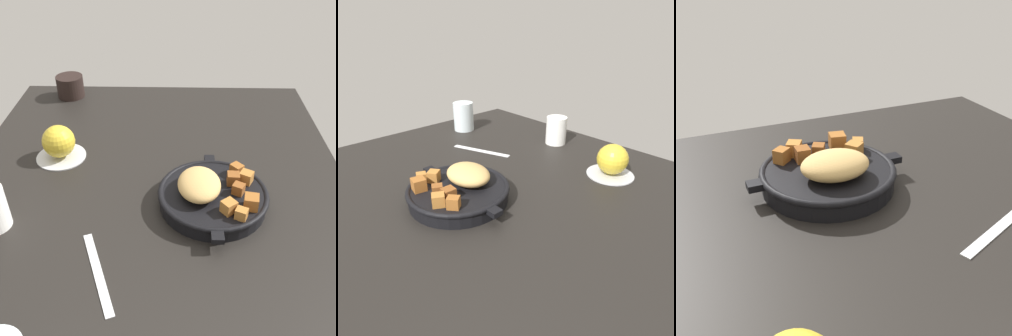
{
  "view_description": "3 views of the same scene",
  "coord_description": "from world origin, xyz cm",
  "views": [
    {
      "loc": [
        -67.98,
        -5.13,
        56.22
      ],
      "look_at": [
        0.46,
        -3.49,
        6.53
      ],
      "focal_mm": 42.24,
      "sensor_mm": 36.0,
      "label": 1
    },
    {
      "loc": [
        47.98,
        -46.1,
        38.14
      ],
      "look_at": [
        -0.85,
        -0.88,
        5.08
      ],
      "focal_mm": 32.78,
      "sensor_mm": 36.0,
      "label": 2
    },
    {
      "loc": [
        19.28,
        46.97,
        36.94
      ],
      "look_at": [
        -2.97,
        -4.65,
        7.7
      ],
      "focal_mm": 45.61,
      "sensor_mm": 36.0,
      "label": 3
    }
  ],
  "objects": [
    {
      "name": "butter_knife",
      "position": [
        -22.45,
        8.46,
        0.18
      ],
      "size": [
        18.63,
        8.57,
        0.36
      ],
      "primitive_type": "cube",
      "rotation": [
        0.0,
        0.0,
        0.37
      ],
      "color": "silver",
      "rests_on": "ground_plane"
    },
    {
      "name": "cast_iron_skillet",
      "position": [
        -3.67,
        -12.84,
        2.7
      ],
      "size": [
        27.71,
        23.39,
        7.62
      ],
      "color": "black",
      "rests_on": "ground_plane"
    },
    {
      "name": "ground_plane",
      "position": [
        0.0,
        0.0,
        -1.2
      ],
      "size": [
        111.96,
        89.87,
        2.4
      ],
      "primitive_type": "cube",
      "color": "black"
    }
  ]
}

